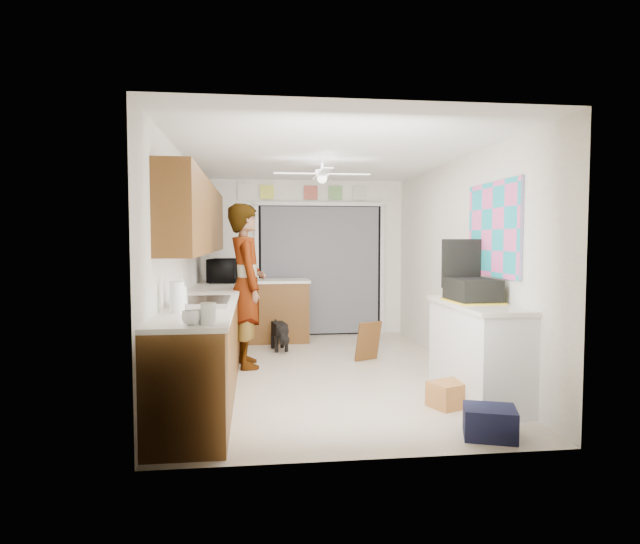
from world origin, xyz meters
name	(u,v)px	position (x,y,z in m)	size (l,w,h in m)	color
floor	(324,372)	(0.00, 0.00, 0.00)	(5.00, 5.00, 0.00)	beige
ceiling	(324,156)	(0.00, 0.00, 2.50)	(5.00, 5.00, 0.00)	white
wall_back	(305,258)	(0.00, 2.50, 1.25)	(3.20, 3.20, 0.00)	white
wall_front	(370,283)	(0.00, -2.50, 1.25)	(3.20, 3.20, 0.00)	white
wall_left	(182,266)	(-1.60, 0.00, 1.25)	(5.00, 5.00, 0.00)	white
wall_right	(457,265)	(1.60, 0.00, 1.25)	(5.00, 5.00, 0.00)	white
left_base_cabinets	(211,336)	(-1.30, 0.00, 0.45)	(0.60, 4.80, 0.90)	brown
left_countertop	(211,295)	(-1.29, 0.00, 0.92)	(0.62, 4.80, 0.04)	white
upper_cabinets	(198,218)	(-1.44, 0.20, 1.80)	(0.32, 4.00, 0.80)	brown
sink_basin	(202,303)	(-1.29, -1.00, 0.95)	(0.50, 0.76, 0.06)	silver
faucet	(181,293)	(-1.48, -1.00, 1.05)	(0.03, 0.03, 0.22)	silver
peninsula_base	(275,312)	(-0.50, 2.00, 0.45)	(1.00, 0.60, 0.90)	brown
peninsula_top	(275,281)	(-0.50, 2.00, 0.92)	(1.04, 0.64, 0.04)	white
back_opening_recess	(320,270)	(0.25, 2.47, 1.05)	(2.00, 0.06, 2.10)	black
curtain_panel	(320,270)	(0.25, 2.43, 1.05)	(1.90, 0.03, 2.05)	slate
door_trim_left	(257,271)	(-0.77, 2.44, 1.05)	(0.06, 0.04, 2.10)	white
door_trim_right	(382,270)	(1.27, 2.44, 1.05)	(0.06, 0.04, 2.10)	white
door_trim_head	(320,204)	(0.25, 2.44, 2.12)	(2.10, 0.04, 0.06)	white
header_frame_0	(267,192)	(-0.60, 2.47, 2.30)	(0.22, 0.02, 0.22)	#DDE34B
header_frame_2	(311,193)	(0.10, 2.47, 2.30)	(0.22, 0.02, 0.22)	#B95545
header_frame_3	(335,193)	(0.50, 2.47, 2.30)	(0.22, 0.02, 0.22)	#73A960
header_frame_4	(360,193)	(0.90, 2.47, 2.30)	(0.22, 0.02, 0.22)	silver
route66_sign	(245,192)	(-0.95, 2.47, 2.30)	(0.22, 0.02, 0.26)	silver
right_counter_base	(477,353)	(1.35, -1.20, 0.45)	(0.50, 1.40, 0.90)	white
right_counter_top	(477,305)	(1.34, -1.20, 0.92)	(0.54, 1.44, 0.04)	white
abstract_painting	(493,229)	(1.58, -1.00, 1.65)	(0.03, 1.15, 0.95)	#FF5DAF
ceiling_fan	(322,174)	(0.00, 0.20, 2.32)	(1.14, 1.14, 0.24)	white
microwave	(225,271)	(-1.22, 1.62, 1.11)	(0.60, 0.41, 0.33)	black
soap_bottle	(181,293)	(-1.44, -1.32, 1.08)	(0.11, 0.11, 0.28)	silver
cup	(191,318)	(-1.24, -2.25, 0.99)	(0.14, 0.14, 0.11)	white
jar_a	(208,314)	(-1.13, -2.25, 1.02)	(0.11, 0.11, 0.16)	silver
jar_b	(195,318)	(-1.22, -2.25, 0.99)	(0.07, 0.07, 0.11)	silver
paper_towel_roll	(177,297)	(-1.44, -1.58, 1.07)	(0.12, 0.12, 0.26)	white
suitcase	(472,290)	(1.32, -1.12, 1.05)	(0.40, 0.53, 0.23)	black
suitcase_rim	(472,301)	(1.32, -1.12, 0.94)	(0.44, 0.58, 0.02)	yellow
suitcase_lid	(461,263)	(1.32, -0.83, 1.30)	(0.42, 0.03, 0.50)	black
cardboard_box	(450,394)	(1.00, -1.41, 0.12)	(0.37, 0.28, 0.23)	#AB6A35
navy_crate	(490,422)	(1.03, -2.20, 0.12)	(0.39, 0.33, 0.24)	black
cabinet_door_panel	(368,341)	(0.63, 0.50, 0.26)	(0.34, 0.03, 0.51)	brown
man	(246,286)	(-0.90, 0.41, 0.99)	(0.72, 0.47, 1.98)	white
dog	(279,335)	(-0.46, 1.31, 0.22)	(0.24, 0.56, 0.44)	black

